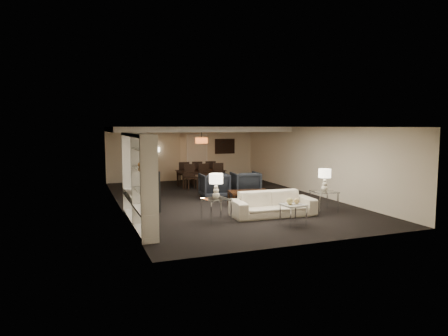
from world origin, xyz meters
name	(u,v)px	position (x,y,z in m)	size (l,w,h in m)	color
floor	(224,200)	(0.00, 0.00, 0.00)	(11.00, 11.00, 0.00)	black
ceiling	(224,127)	(0.00, 0.00, 2.50)	(7.00, 11.00, 0.02)	silver
wall_back	(183,153)	(0.00, 5.50, 1.25)	(7.00, 0.02, 2.50)	beige
wall_front	(315,186)	(0.00, -5.50, 1.25)	(7.00, 0.02, 2.50)	beige
wall_left	(119,167)	(-3.50, 0.00, 1.25)	(0.02, 11.00, 2.50)	beige
wall_right	(312,161)	(3.50, 0.00, 1.25)	(0.02, 11.00, 2.50)	beige
ceiling_soffit	(195,129)	(0.00, 3.50, 2.40)	(7.00, 4.00, 0.20)	silver
curtains	(164,155)	(-0.90, 5.42, 1.20)	(1.50, 0.12, 2.40)	beige
door	(197,157)	(0.70, 5.47, 1.05)	(0.90, 0.05, 2.10)	silver
painting	(225,146)	(2.10, 5.46, 1.55)	(0.95, 0.04, 0.65)	#142D38
media_unit	(138,180)	(-3.31, -2.60, 1.18)	(0.38, 3.40, 2.35)	white
pendant_light	(201,140)	(0.30, 3.50, 1.92)	(0.52, 0.52, 0.24)	#D8591E
sofa	(273,204)	(0.41, -2.82, 0.34)	(2.36, 0.92, 0.69)	beige
coffee_table	(249,198)	(0.41, -1.22, 0.23)	(1.29, 0.76, 0.46)	black
armchair_left	(214,185)	(-0.19, 0.48, 0.44)	(0.94, 0.96, 0.88)	black
armchair_right	(245,184)	(1.01, 0.48, 0.44)	(0.94, 0.96, 0.88)	black
side_table_left	(216,210)	(-1.29, -2.82, 0.30)	(0.65, 0.65, 0.60)	silver
side_table_right	(324,201)	(2.11, -2.82, 0.30)	(0.65, 0.65, 0.60)	silver
table_lamp_left	(216,186)	(-1.29, -2.82, 0.94)	(0.37, 0.37, 0.67)	#EDE2C8
table_lamp_right	(325,180)	(2.11, -2.82, 0.94)	(0.37, 0.37, 0.67)	beige
marble_table	(293,215)	(0.41, -3.92, 0.27)	(0.54, 0.54, 0.54)	white
gold_gourd_a	(290,201)	(0.31, -3.92, 0.63)	(0.17, 0.17, 0.17)	#DECA75
gold_gourd_b	(297,201)	(0.51, -3.92, 0.61)	(0.15, 0.15, 0.15)	tan
television	(135,181)	(-3.28, -1.87, 1.05)	(0.14, 1.04, 0.60)	black
vase_blue	(144,187)	(-3.31, -3.56, 1.14)	(0.16, 0.16, 0.16)	#2943B3
vase_amber	(141,164)	(-3.31, -3.15, 1.64)	(0.15, 0.15, 0.16)	#A96D38
floor_speaker	(157,192)	(-2.55, -1.22, 0.61)	(0.13, 0.13, 1.21)	black
dining_table	(201,178)	(0.16, 3.17, 0.34)	(1.94, 1.08, 0.68)	black
chair_nl	(191,177)	(-0.44, 2.52, 0.51)	(0.47, 0.47, 1.01)	black
chair_nm	(206,176)	(0.16, 2.52, 0.51)	(0.47, 0.47, 1.01)	black
chair_nr	(220,176)	(0.76, 2.52, 0.51)	(0.47, 0.47, 1.01)	black
chair_fl	(183,173)	(-0.44, 3.82, 0.51)	(0.47, 0.47, 1.01)	black
chair_fm	(196,173)	(0.16, 3.82, 0.51)	(0.47, 0.47, 1.01)	black
chair_fr	(210,172)	(0.76, 3.82, 0.51)	(0.47, 0.47, 1.01)	black
floor_lamp	(158,165)	(-1.26, 5.20, 0.79)	(0.23, 0.23, 1.58)	black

